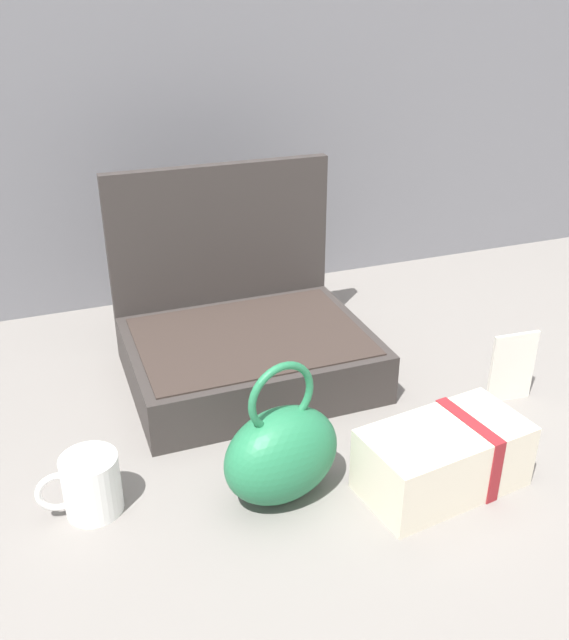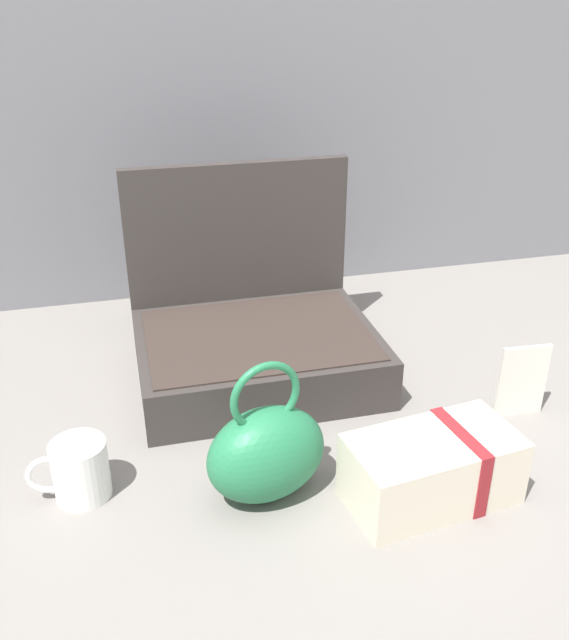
# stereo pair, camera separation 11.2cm
# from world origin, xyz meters

# --- Properties ---
(ground_plane) EXTENTS (6.00, 6.00, 0.00)m
(ground_plane) POSITION_xyz_m (0.00, 0.00, 0.00)
(ground_plane) COLOR slate
(open_suitcase) EXTENTS (0.44, 0.35, 0.37)m
(open_suitcase) POSITION_xyz_m (-0.03, 0.15, 0.08)
(open_suitcase) COLOR #332D2B
(open_suitcase) RESTS_ON ground_plane
(teal_pouch_handbag) EXTENTS (0.20, 0.16, 0.22)m
(teal_pouch_handbag) POSITION_xyz_m (-0.09, -0.20, 0.08)
(teal_pouch_handbag) COLOR #237247
(teal_pouch_handbag) RESTS_ON ground_plane
(cream_toiletry_bag) EXTENTS (0.26, 0.16, 0.11)m
(cream_toiletry_bag) POSITION_xyz_m (0.14, -0.27, 0.05)
(cream_toiletry_bag) COLOR beige
(cream_toiletry_bag) RESTS_ON ground_plane
(coffee_mug) EXTENTS (0.12, 0.08, 0.09)m
(coffee_mug) POSITION_xyz_m (-0.36, -0.14, 0.05)
(coffee_mug) COLOR white
(coffee_mug) RESTS_ON ground_plane
(info_card_left) EXTENTS (0.09, 0.01, 0.13)m
(info_card_left) POSITION_xyz_m (0.38, -0.11, 0.07)
(info_card_left) COLOR silver
(info_card_left) RESTS_ON ground_plane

